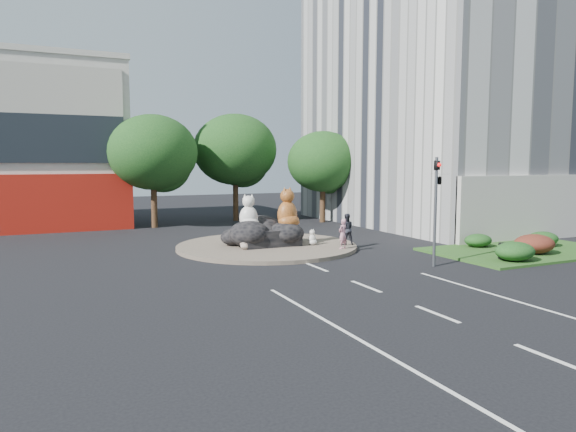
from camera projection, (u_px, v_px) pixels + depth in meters
name	position (u px, v px, depth m)	size (l,w,h in m)	color
ground	(366.00, 287.00, 19.67)	(120.00, 120.00, 0.00)	black
roundabout_island	(267.00, 246.00, 28.69)	(10.00, 10.00, 0.20)	brown
rock_plinth	(267.00, 236.00, 28.64)	(3.20, 2.60, 0.90)	black
office_tower	(470.00, 2.00, 40.68)	(20.00, 20.00, 35.00)	silver
grass_verge	(524.00, 251.00, 27.38)	(10.00, 6.00, 0.12)	#274918
tree_left	(154.00, 156.00, 37.43)	(6.46, 6.46, 8.27)	#382314
tree_mid	(236.00, 153.00, 42.12)	(6.84, 6.84, 8.76)	#382314
tree_right	(323.00, 165.00, 41.10)	(5.70, 5.70, 7.30)	#382314
hedge_near_green	(515.00, 251.00, 24.27)	(2.00, 1.60, 0.90)	black
hedge_red	(534.00, 244.00, 26.21)	(2.20, 1.76, 0.99)	#441412
hedge_mid_green	(543.00, 239.00, 28.61)	(1.80, 1.44, 0.81)	black
hedge_back_green	(478.00, 240.00, 28.33)	(1.60, 1.28, 0.72)	black
traffic_light	(438.00, 188.00, 23.23)	(0.44, 1.24, 5.00)	#595B60
street_lamp	(470.00, 166.00, 31.78)	(2.34, 0.22, 8.06)	#595B60
cat_white	(249.00, 212.00, 28.17)	(1.17, 1.02, 1.95)	silver
cat_tabby	(287.00, 208.00, 28.57)	(1.39, 1.21, 2.32)	#A54B22
kitten_calico	(245.00, 240.00, 27.03)	(0.58, 0.51, 0.97)	beige
kitten_white	(312.00, 237.00, 28.52)	(0.54, 0.47, 0.90)	beige
pedestrian_pink	(343.00, 234.00, 27.20)	(0.58, 0.38, 1.59)	#C68093
pedestrian_dark	(346.00, 229.00, 28.52)	(0.85, 0.66, 1.74)	black
parked_car	(5.00, 222.00, 34.36)	(1.71, 4.90, 1.61)	#999BA0
litter_bin	(504.00, 251.00, 24.74)	(0.57, 0.57, 0.77)	black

